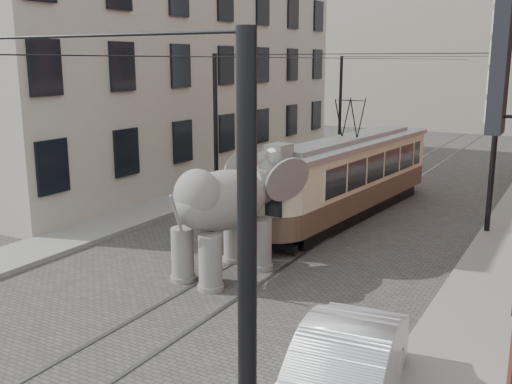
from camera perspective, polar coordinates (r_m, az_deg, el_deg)
The scene contains 10 objects.
ground at distance 17.31m, azimuth 0.93°, elevation -6.70°, with size 120.00×120.00×0.00m, color #423F3C.
tram_rails at distance 17.30m, azimuth 0.93°, elevation -6.66°, with size 1.54×80.00×0.02m, color slate, non-canonical shape.
sidewalk_right at distance 15.55m, azimuth 21.07°, elevation -9.57°, with size 2.00×60.00×0.15m, color slate.
sidewalk_left at distance 21.02m, azimuth -14.88°, elevation -3.42°, with size 2.00×60.00×0.15m, color slate.
stucco_building at distance 30.77m, azimuth -8.41°, elevation 11.12°, with size 7.00×24.00×10.00m, color gray.
distant_block at distance 54.95m, azimuth 21.78°, elevation 13.05°, with size 28.00×10.00×14.00m, color gray.
catenary at distance 21.13m, azimuth 6.97°, elevation 5.11°, with size 11.00×30.20×6.00m, color black, non-canonical shape.
tram at distance 22.21m, azimuth 8.96°, elevation 3.25°, with size 2.26×10.95×4.35m, color beige, non-canonical shape.
elephant at distance 15.85m, azimuth -3.26°, elevation -2.49°, with size 2.88×5.22×3.20m, color #5F5C58, non-canonical shape.
parked_car at distance 10.04m, azimuth 8.29°, elevation -17.29°, with size 1.56×4.45×1.47m, color #A7A7AB.
Camera 1 is at (7.75, -14.38, 5.71)m, focal length 41.37 mm.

